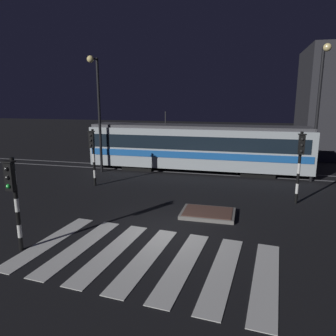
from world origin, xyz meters
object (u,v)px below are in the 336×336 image
(traffic_light_corner_near_left, at_px, (13,191))
(street_lamp_trackside_right, at_px, (320,99))
(traffic_light_corner_far_left, at_px, (93,149))
(street_lamp_trackside_left, at_px, (97,102))
(tram, at_px, (197,147))
(traffic_light_corner_far_right, at_px, (300,157))

(traffic_light_corner_near_left, distance_m, street_lamp_trackside_right, 16.73)
(traffic_light_corner_far_left, distance_m, street_lamp_trackside_left, 4.39)
(traffic_light_corner_near_left, bearing_deg, tram, 73.93)
(street_lamp_trackside_right, bearing_deg, street_lamp_trackside_left, -176.93)
(traffic_light_corner_far_right, bearing_deg, street_lamp_trackside_left, 162.51)
(traffic_light_corner_far_left, relative_size, street_lamp_trackside_left, 0.43)
(traffic_light_corner_far_left, relative_size, street_lamp_trackside_right, 0.42)
(traffic_light_corner_far_left, relative_size, tram, 0.22)
(traffic_light_corner_far_left, bearing_deg, traffic_light_corner_near_left, -80.59)
(traffic_light_corner_near_left, distance_m, street_lamp_trackside_left, 11.96)
(traffic_light_corner_far_right, xyz_separation_m, street_lamp_trackside_left, (-12.26, 3.86, 2.50))
(traffic_light_corner_far_left, xyz_separation_m, tram, (5.20, 5.32, -0.45))
(traffic_light_corner_far_left, xyz_separation_m, street_lamp_trackside_right, (12.52, 4.03, 2.78))
(traffic_light_corner_far_left, distance_m, traffic_light_corner_far_right, 11.05)
(traffic_light_corner_near_left, xyz_separation_m, street_lamp_trackside_left, (-2.56, 11.37, 2.71))
(street_lamp_trackside_left, relative_size, street_lamp_trackside_right, 0.96)
(street_lamp_trackside_left, bearing_deg, traffic_light_corner_far_right, -17.49)
(street_lamp_trackside_right, bearing_deg, tram, 170.03)
(traffic_light_corner_near_left, height_order, street_lamp_trackside_right, street_lamp_trackside_right)
(traffic_light_corner_far_right, height_order, street_lamp_trackside_left, street_lamp_trackside_left)
(traffic_light_corner_far_left, xyz_separation_m, traffic_light_corner_near_left, (1.34, -8.07, -0.08))
(traffic_light_corner_far_left, height_order, street_lamp_trackside_right, street_lamp_trackside_right)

